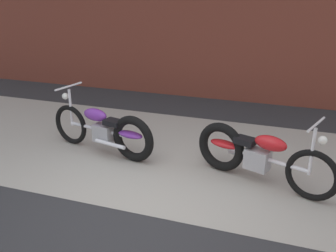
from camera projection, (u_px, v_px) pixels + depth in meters
name	position (u px, v px, depth m)	size (l,w,h in m)	color
ground_plane	(129.00, 212.00, 4.45)	(80.00, 80.00, 0.00)	#2D2D30
sidewalk_slab	(174.00, 153.00, 5.99)	(36.00, 3.50, 0.01)	#9E998E
motorcycle_purple	(108.00, 131.00, 5.84)	(1.98, 0.72, 1.03)	black
motorcycle_red	(253.00, 154.00, 5.04)	(1.93, 0.88, 1.03)	black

